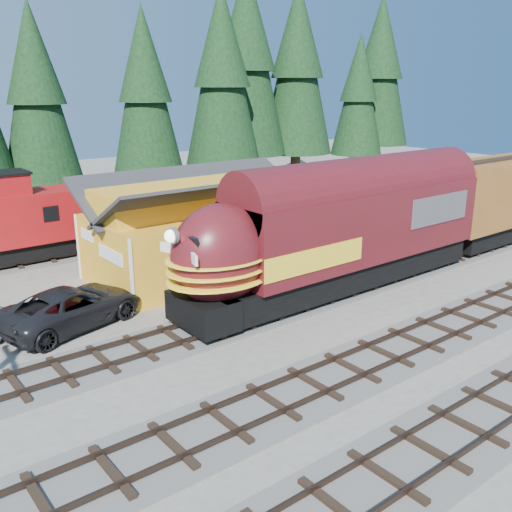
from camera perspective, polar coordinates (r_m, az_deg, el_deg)
ground at (r=23.46m, az=9.92°, el=-7.73°), size 120.00×120.00×0.00m
track_siding at (r=33.17m, az=16.45°, el=-0.68°), size 68.00×3.20×0.33m
depot at (r=30.11m, az=-4.75°, el=3.95°), size 12.80×7.00×5.30m
conifer_backdrop at (r=46.06m, az=-7.42°, el=17.11°), size 79.74×21.45×17.24m
locomotive at (r=26.83m, az=7.52°, el=1.89°), size 17.86×3.55×4.85m
pickup_truck_a at (r=24.76m, az=-17.92°, el=-4.87°), size 6.57×4.25×1.68m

